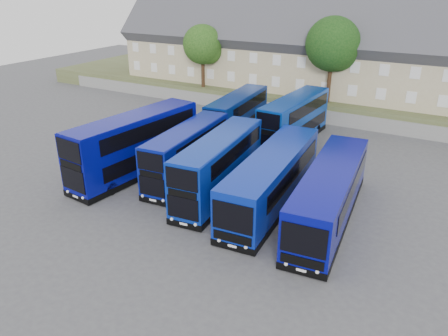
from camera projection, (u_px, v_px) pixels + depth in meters
ground at (183, 211)px, 30.00m from camera, size 120.00×120.00×0.00m
retaining_wall at (305, 114)px, 48.82m from camera, size 70.00×0.40×1.50m
earth_bank at (331, 93)px, 56.69m from camera, size 80.00×20.00×2.00m
terrace_row at (351, 55)px, 49.90m from camera, size 60.00×10.40×11.20m
dd_front_left at (135, 146)px, 34.80m from camera, size 4.01×12.40×4.85m
dd_front_mid at (187, 154)px, 34.19m from camera, size 3.27×10.48×4.10m
dd_front_right at (219, 168)px, 31.47m from camera, size 3.59×11.14×4.35m
dd_rear_left at (237, 117)px, 43.34m from camera, size 3.25×10.67×4.18m
dd_rear_right at (294, 121)px, 41.73m from camera, size 3.12×11.19×4.40m
coach_east_a at (272, 180)px, 30.32m from camera, size 3.84×13.66×3.69m
coach_east_b at (329, 195)px, 28.21m from camera, size 4.07×13.51×3.64m
tree_west at (204, 46)px, 53.46m from camera, size 4.80×4.80×7.65m
tree_mid at (334, 46)px, 46.20m from camera, size 5.76×5.76×9.18m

